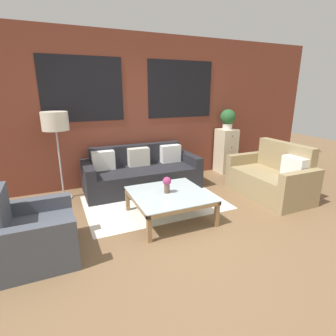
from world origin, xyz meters
name	(u,v)px	position (x,y,z in m)	size (l,w,h in m)	color
ground_plane	(196,237)	(0.00, 0.00, 0.00)	(16.00, 16.00, 0.00)	brown
wall_back_brick	(135,111)	(0.00, 2.44, 1.41)	(8.40, 0.09, 2.80)	brown
rug	(155,202)	(-0.09, 1.21, 0.00)	(2.22, 1.50, 0.00)	silver
couch_dark	(142,173)	(-0.07, 1.95, 0.28)	(2.11, 0.88, 0.78)	#232328
settee_vintage	(272,178)	(1.89, 0.68, 0.31)	(0.80, 1.41, 0.92)	#99845B
armchair_corner	(33,235)	(-1.84, 0.35, 0.28)	(0.80, 0.86, 0.84)	#474C56
coffee_table	(169,196)	(-0.09, 0.62, 0.33)	(1.05, 1.05, 0.38)	silver
floor_lamp	(55,124)	(-1.46, 2.01, 1.27)	(0.41, 0.41, 1.47)	#B2B2B7
drawer_cabinet	(226,151)	(1.98, 2.16, 0.49)	(0.38, 0.42, 0.97)	beige
potted_plant	(228,118)	(1.98, 2.16, 1.21)	(0.33, 0.33, 0.43)	silver
flower_vase	(167,183)	(-0.12, 0.66, 0.52)	(0.12, 0.12, 0.24)	brown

